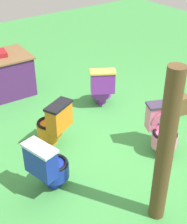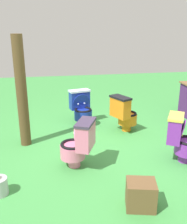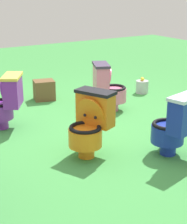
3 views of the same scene
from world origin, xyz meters
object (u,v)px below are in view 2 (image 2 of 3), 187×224
(toilet_purple, at_px, (181,138))
(wooden_post, at_px, (22,93))
(toilet_blue, at_px, (81,107))
(small_crate, at_px, (141,195))
(toilet_pink, at_px, (79,143))
(toilet_orange, at_px, (124,113))

(toilet_purple, distance_m, wooden_post, 2.65)
(wooden_post, bearing_deg, toilet_purple, 66.39)
(toilet_blue, height_order, small_crate, toilet_blue)
(wooden_post, relative_size, small_crate, 5.71)
(toilet_pink, relative_size, toilet_orange, 1.00)
(toilet_purple, relative_size, wooden_post, 0.39)
(toilet_purple, bearing_deg, toilet_pink, -62.29)
(toilet_pink, distance_m, toilet_blue, 1.74)
(toilet_pink, bearing_deg, toilet_orange, -17.15)
(toilet_orange, relative_size, wooden_post, 0.39)
(toilet_blue, distance_m, wooden_post, 1.46)
(toilet_pink, xyz_separation_m, wooden_post, (-0.93, -0.82, 0.56))
(wooden_post, height_order, small_crate, wooden_post)
(wooden_post, bearing_deg, toilet_blue, 125.34)
(toilet_pink, relative_size, wooden_post, 0.39)
(toilet_purple, bearing_deg, toilet_orange, -127.04)
(toilet_blue, distance_m, toilet_orange, 0.93)
(toilet_pink, bearing_deg, small_crate, -126.41)
(small_crate, bearing_deg, toilet_pink, -150.70)
(toilet_pink, relative_size, toilet_blue, 1.00)
(toilet_pink, bearing_deg, toilet_purple, -69.51)
(toilet_purple, height_order, small_crate, toilet_purple)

